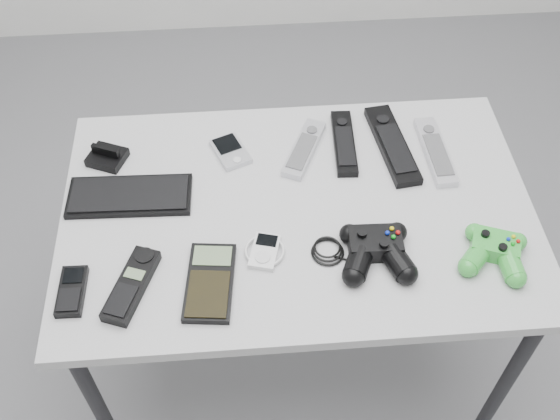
{
  "coord_description": "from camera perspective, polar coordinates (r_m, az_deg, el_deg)",
  "views": [
    {
      "loc": [
        -0.2,
        -0.87,
        1.8
      ],
      "look_at": [
        -0.14,
        0.03,
        0.71
      ],
      "focal_mm": 42.0,
      "sensor_mm": 36.0,
      "label": 1
    }
  ],
  "objects": [
    {
      "name": "remote_black_b",
      "position": [
        1.58,
        9.75,
        5.67
      ],
      "size": [
        0.09,
        0.26,
        0.02
      ],
      "primitive_type": "cube",
      "rotation": [
        0.0,
        0.0,
        0.13
      ],
      "color": "black",
      "rests_on": "desk"
    },
    {
      "name": "remote_black_a",
      "position": [
        1.57,
        5.6,
        5.87
      ],
      "size": [
        0.06,
        0.21,
        0.02
      ],
      "primitive_type": "cube",
      "rotation": [
        0.0,
        0.0,
        -0.05
      ],
      "color": "black",
      "rests_on": "desk"
    },
    {
      "name": "cordless_handset",
      "position": [
        1.34,
        -12.81,
        -6.39
      ],
      "size": [
        0.11,
        0.18,
        0.03
      ],
      "primitive_type": "cube",
      "rotation": [
        0.0,
        0.0,
        -0.36
      ],
      "color": "black",
      "rests_on": "desk"
    },
    {
      "name": "calculator",
      "position": [
        1.32,
        -6.13,
        -6.25
      ],
      "size": [
        0.11,
        0.19,
        0.02
      ],
      "primitive_type": "cube",
      "rotation": [
        0.0,
        0.0,
        -0.11
      ],
      "color": "black",
      "rests_on": "desk"
    },
    {
      "name": "desk",
      "position": [
        1.49,
        1.53,
        -1.35
      ],
      "size": [
        1.04,
        0.67,
        0.69
      ],
      "color": "#A7A7A9",
      "rests_on": "floor"
    },
    {
      "name": "dock_bracket",
      "position": [
        1.57,
        -14.89,
        4.73
      ],
      "size": [
        0.1,
        0.1,
        0.04
      ],
      "primitive_type": "cube",
      "rotation": [
        0.0,
        0.0,
        -0.4
      ],
      "color": "black",
      "rests_on": "desk"
    },
    {
      "name": "mobile_phone",
      "position": [
        1.36,
        -17.69,
        -6.73
      ],
      "size": [
        0.05,
        0.11,
        0.02
      ],
      "primitive_type": "cube",
      "rotation": [
        0.0,
        0.0,
        -0.03
      ],
      "color": "black",
      "rests_on": "desk"
    },
    {
      "name": "mp3_player",
      "position": [
        1.36,
        -1.35,
        -3.59
      ],
      "size": [
        0.1,
        0.11,
        0.02
      ],
      "primitive_type": "cube",
      "rotation": [
        0.0,
        0.0,
        -0.26
      ],
      "color": "silver",
      "rests_on": "desk"
    },
    {
      "name": "remote_silver_a",
      "position": [
        1.55,
        2.13,
        5.39
      ],
      "size": [
        0.12,
        0.19,
        0.02
      ],
      "primitive_type": "cube",
      "rotation": [
        0.0,
        0.0,
        -0.43
      ],
      "color": "#B8B8C0",
      "rests_on": "desk"
    },
    {
      "name": "floor",
      "position": [
        2.01,
        4.02,
        -13.51
      ],
      "size": [
        3.5,
        3.5,
        0.0
      ],
      "primitive_type": "plane",
      "color": "slate",
      "rests_on": "ground"
    },
    {
      "name": "controller_green",
      "position": [
        1.41,
        18.2,
        -3.34
      ],
      "size": [
        0.18,
        0.18,
        0.05
      ],
      "primitive_type": null,
      "rotation": [
        0.0,
        0.0,
        -0.36
      ],
      "color": "green",
      "rests_on": "desk"
    },
    {
      "name": "pda_keyboard",
      "position": [
        1.49,
        -12.96,
        1.24
      ],
      "size": [
        0.28,
        0.12,
        0.02
      ],
      "primitive_type": "cube",
      "rotation": [
        0.0,
        0.0,
        -0.03
      ],
      "color": "black",
      "rests_on": "desk"
    },
    {
      "name": "remote_silver_b",
      "position": [
        1.59,
        13.37,
        5.04
      ],
      "size": [
        0.06,
        0.22,
        0.02
      ],
      "primitive_type": "cube",
      "rotation": [
        0.0,
        0.0,
        0.04
      ],
      "color": "silver",
      "rests_on": "desk"
    },
    {
      "name": "controller_black",
      "position": [
        1.35,
        8.38,
        -3.35
      ],
      "size": [
        0.27,
        0.17,
        0.05
      ],
      "primitive_type": null,
      "rotation": [
        0.0,
        0.0,
        -0.03
      ],
      "color": "black",
      "rests_on": "desk"
    },
    {
      "name": "pda",
      "position": [
        1.55,
        -4.33,
        5.14
      ],
      "size": [
        0.1,
        0.12,
        0.02
      ],
      "primitive_type": "cube",
      "rotation": [
        0.0,
        0.0,
        0.39
      ],
      "color": "#B8B8C0",
      "rests_on": "desk"
    }
  ]
}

